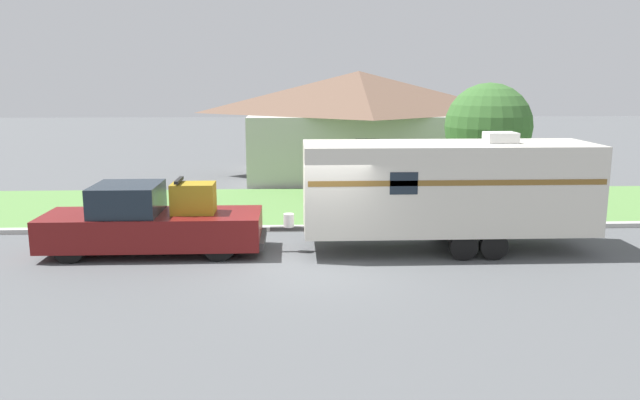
{
  "coord_description": "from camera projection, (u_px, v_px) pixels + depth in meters",
  "views": [
    {
      "loc": [
        -0.72,
        -14.84,
        4.6
      ],
      "look_at": [
        0.02,
        1.43,
        1.4
      ],
      "focal_mm": 35.0,
      "sensor_mm": 36.0,
      "label": 1
    }
  ],
  "objects": [
    {
      "name": "lawn_strip",
      "position": [
        312.0,
        206.0,
        22.72
      ],
      "size": [
        80.0,
        7.0,
        0.03
      ],
      "color": "#568442",
      "rests_on": "ground_plane"
    },
    {
      "name": "curb_strip",
      "position": [
        316.0,
        228.0,
        19.13
      ],
      "size": [
        80.0,
        0.3,
        0.14
      ],
      "color": "#ADADA8",
      "rests_on": "ground_plane"
    },
    {
      "name": "travel_trailer",
      "position": [
        447.0,
        187.0,
        16.68
      ],
      "size": [
        8.59,
        2.33,
        3.18
      ],
      "color": "black",
      "rests_on": "ground_plane"
    },
    {
      "name": "house_across_street",
      "position": [
        358.0,
        122.0,
        29.68
      ],
      "size": [
        10.99,
        8.08,
        4.91
      ],
      "color": "#B2B2A8",
      "rests_on": "ground_plane"
    },
    {
      "name": "tree_in_yard",
      "position": [
        488.0,
        127.0,
        21.52
      ],
      "size": [
        2.99,
        2.99,
        4.44
      ],
      "color": "brown",
      "rests_on": "ground_plane"
    },
    {
      "name": "pickup_truck",
      "position": [
        151.0,
        223.0,
        16.51
      ],
      "size": [
        5.82,
        1.95,
        2.0
      ],
      "color": "black",
      "rests_on": "ground_plane"
    },
    {
      "name": "ground_plane",
      "position": [
        322.0,
        266.0,
        15.46
      ],
      "size": [
        120.0,
        120.0,
        0.0
      ],
      "primitive_type": "plane",
      "color": "#515456"
    },
    {
      "name": "mailbox",
      "position": [
        99.0,
        195.0,
        19.72
      ],
      "size": [
        0.48,
        0.2,
        1.24
      ],
      "color": "brown",
      "rests_on": "ground_plane"
    }
  ]
}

